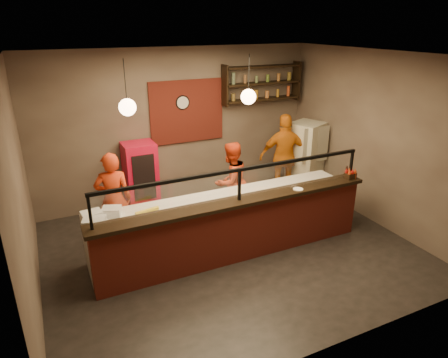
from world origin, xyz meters
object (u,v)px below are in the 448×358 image
wall_clock (182,102)px  cook_left (114,199)px  red_cooler (141,178)px  fridge (305,159)px  cook_right (285,157)px  condiment_caddy (350,176)px  pizza_dough (266,192)px  cook_mid (231,182)px  pepper_mill (346,171)px

wall_clock → cook_left: 2.60m
red_cooler → fridge: bearing=-10.5°
cook_right → fridge: bearing=-158.8°
condiment_caddy → wall_clock: bearing=127.0°
wall_clock → cook_left: size_ratio=0.18×
cook_right → red_cooler: (-3.00, 0.64, -0.21)m
cook_left → pizza_dough: 2.61m
cook_left → fridge: cook_left is taller
wall_clock → cook_right: size_ratio=0.16×
wall_clock → condiment_caddy: (2.10, -2.79, -0.99)m
cook_mid → red_cooler: 1.84m
fridge → condiment_caddy: bearing=-125.4°
cook_left → cook_right: bearing=-161.2°
cook_left → condiment_caddy: size_ratio=9.21×
pizza_dough → condiment_caddy: size_ratio=2.66×
red_cooler → condiment_caddy: (3.15, -2.48, 0.39)m
cook_mid → red_cooler: size_ratio=1.08×
red_cooler → condiment_caddy: size_ratio=7.97×
cook_right → pepper_mill: bearing=116.5°
fridge → condiment_caddy: 1.90m
red_cooler → pizza_dough: size_ratio=3.00×
wall_clock → cook_mid: (0.43, -1.40, -1.32)m
cook_left → cook_mid: (2.22, -0.01, -0.05)m
wall_clock → pizza_dough: wall_clock is taller
cook_right → pizza_dough: 1.93m
fridge → red_cooler: 3.61m
cook_right → red_cooler: size_ratio=1.29×
cook_mid → fridge: 2.12m
cook_mid → red_cooler: cook_mid is taller
cook_left → fridge: (4.29, 0.44, -0.02)m
wall_clock → pizza_dough: bearing=-75.0°
red_cooler → condiment_caddy: 4.03m
wall_clock → cook_mid: wall_clock is taller
wall_clock → pepper_mill: wall_clock is taller
cook_right → fridge: cook_right is taller
wall_clock → cook_right: (1.95, -0.95, -1.17)m
cook_right → pepper_mill: 1.76m
cook_mid → fridge: bearing=172.7°
condiment_caddy → pepper_mill: pepper_mill is taller
cook_mid → pepper_mill: (1.67, -1.29, 0.38)m
pizza_dough → condiment_caddy: bearing=-16.4°
wall_clock → cook_left: wall_clock is taller
condiment_caddy → cook_mid: bearing=140.2°
cook_right → fridge: (0.55, -0.00, -0.12)m
cook_mid → pepper_mill: size_ratio=8.17×
wall_clock → pizza_dough: (0.63, -2.36, -1.19)m
cook_mid → cook_right: cook_right is taller
cook_left → cook_mid: cook_left is taller
cook_left → cook_mid: 2.22m
cook_left → pizza_dough: (2.43, -0.97, 0.07)m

